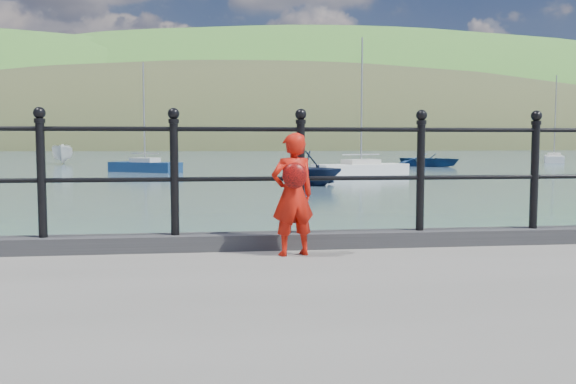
{
  "coord_description": "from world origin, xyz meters",
  "views": [
    {
      "loc": [
        -0.26,
        -5.95,
        2.02
      ],
      "look_at": [
        0.47,
        -0.2,
        1.55
      ],
      "focal_mm": 38.0,
      "sensor_mm": 36.0,
      "label": 1
    }
  ],
  "objects": [
    {
      "name": "ground",
      "position": [
        0.0,
        0.0,
        0.0
      ],
      "size": [
        600.0,
        600.0,
        0.0
      ],
      "primitive_type": "plane",
      "color": "#2D4251",
      "rests_on": "ground"
    },
    {
      "name": "kerb",
      "position": [
        0.0,
        -0.15,
        1.07
      ],
      "size": [
        60.0,
        0.3,
        0.15
      ],
      "primitive_type": "cube",
      "color": "#28282B",
      "rests_on": "quay"
    },
    {
      "name": "railing",
      "position": [
        0.0,
        -0.15,
        1.82
      ],
      "size": [
        18.11,
        0.11,
        1.2
      ],
      "color": "black",
      "rests_on": "kerb"
    },
    {
      "name": "far_shore",
      "position": [
        38.34,
        239.41,
        -22.57
      ],
      "size": [
        830.0,
        200.0,
        156.0
      ],
      "color": "#333A21",
      "rests_on": "ground"
    },
    {
      "name": "child",
      "position": [
        0.47,
        -0.54,
        1.56
      ],
      "size": [
        0.46,
        0.36,
        1.11
      ],
      "rotation": [
        0.0,
        0.0,
        3.4
      ],
      "color": "red",
      "rests_on": "quay"
    },
    {
      "name": "launch_blue",
      "position": [
        18.52,
        44.48,
        0.57
      ],
      "size": [
        6.44,
        6.79,
        1.14
      ],
      "primitive_type": "imported",
      "rotation": [
        0.0,
        0.0,
        0.63
      ],
      "color": "navy",
      "rests_on": "ground"
    },
    {
      "name": "launch_white",
      "position": [
        -14.23,
        54.47,
        0.96
      ],
      "size": [
        2.64,
        5.2,
        1.92
      ],
      "primitive_type": "imported",
      "rotation": [
        0.0,
        0.0,
        0.16
      ],
      "color": "silver",
      "rests_on": "ground"
    },
    {
      "name": "launch_navy",
      "position": [
        4.49,
        22.48,
        0.83
      ],
      "size": [
        4.17,
        4.13,
        1.67
      ],
      "primitive_type": "imported",
      "rotation": [
        0.0,
        0.0,
        0.85
      ],
      "color": "#0E1832",
      "rests_on": "ground"
    },
    {
      "name": "sailboat_far",
      "position": [
        35.24,
        53.5,
        0.34
      ],
      "size": [
        4.66,
        6.5,
        9.21
      ],
      "rotation": [
        0.0,
        0.0,
        1.07
      ],
      "color": "white",
      "rests_on": "ground"
    },
    {
      "name": "sailboat_near",
      "position": [
        9.1,
        31.34,
        0.34
      ],
      "size": [
        6.54,
        4.06,
        8.72
      ],
      "rotation": [
        0.0,
        0.0,
        0.39
      ],
      "color": "white",
      "rests_on": "ground"
    },
    {
      "name": "sailboat_port",
      "position": [
        -4.79,
        37.3,
        0.34
      ],
      "size": [
        5.3,
        4.32,
        7.73
      ],
      "rotation": [
        0.0,
        0.0,
        -0.59
      ],
      "color": "navy",
      "rests_on": "ground"
    }
  ]
}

